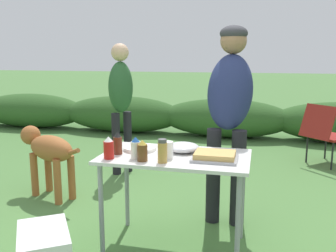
{
  "coord_description": "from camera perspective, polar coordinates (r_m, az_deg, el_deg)",
  "views": [
    {
      "loc": [
        0.59,
        -2.64,
        1.47
      ],
      "look_at": [
        -0.14,
        0.35,
        0.89
      ],
      "focal_mm": 40.0,
      "sensor_mm": 36.0,
      "label": 1
    }
  ],
  "objects": [
    {
      "name": "ketchup_bottle",
      "position": [
        2.72,
        -9.02,
        -3.35
      ],
      "size": [
        0.07,
        0.07,
        0.16
      ],
      "color": "red",
      "rests_on": "folding_table"
    },
    {
      "name": "shrub_hedge",
      "position": [
        6.89,
        8.74,
        1.21
      ],
      "size": [
        14.4,
        0.9,
        0.69
      ],
      "color": "#2D5623",
      "rests_on": "ground"
    },
    {
      "name": "food_tray",
      "position": [
        2.69,
        7.15,
        -4.59
      ],
      "size": [
        0.32,
        0.26,
        0.06
      ],
      "color": "#9E9EA3",
      "rests_on": "folding_table"
    },
    {
      "name": "paper_cup_stack",
      "position": [
        2.7,
        -0.04,
        -3.67
      ],
      "size": [
        0.08,
        0.08,
        0.12
      ],
      "primitive_type": "cylinder",
      "color": "white",
      "rests_on": "folding_table"
    },
    {
      "name": "standing_person_in_olive_jacket",
      "position": [
        3.32,
        9.38,
        3.85
      ],
      "size": [
        0.42,
        0.54,
        1.73
      ],
      "rotation": [
        0.0,
        0.0,
        -0.05
      ],
      "color": "black",
      "rests_on": "ground"
    },
    {
      "name": "plate_stack",
      "position": [
        2.95,
        -4.32,
        -3.42
      ],
      "size": [
        0.26,
        0.26,
        0.03
      ],
      "primitive_type": "cylinder",
      "color": "white",
      "rests_on": "folding_table"
    },
    {
      "name": "standing_person_in_gray_fleece",
      "position": [
        4.65,
        -7.18,
        4.61
      ],
      "size": [
        0.38,
        0.4,
        1.62
      ],
      "rotation": [
        0.0,
        0.0,
        0.99
      ],
      "color": "black",
      "rests_on": "ground"
    },
    {
      "name": "bbq_sauce_bottle",
      "position": [
        2.84,
        -7.66,
        -2.69
      ],
      "size": [
        0.07,
        0.07,
        0.17
      ],
      "color": "#562314",
      "rests_on": "folding_table"
    },
    {
      "name": "dog",
      "position": [
        4.1,
        -17.82,
        -3.57
      ],
      "size": [
        0.91,
        0.49,
        0.73
      ],
      "rotation": [
        0.0,
        0.0,
        1.16
      ],
      "color": "#9E5B2D",
      "rests_on": "ground"
    },
    {
      "name": "mayo_bottle",
      "position": [
        2.7,
        -4.95,
        -3.41
      ],
      "size": [
        0.07,
        0.07,
        0.16
      ],
      "color": "silver",
      "rests_on": "folding_table"
    },
    {
      "name": "camp_chair_green_behind_table",
      "position": [
        5.45,
        22.82,
        -0.76
      ],
      "size": [
        0.74,
        0.74,
        0.83
      ],
      "rotation": [
        0.0,
        0.0,
        -0.8
      ],
      "color": "maroon",
      "rests_on": "ground"
    },
    {
      "name": "mixing_bowl",
      "position": [
        2.89,
        2.29,
        -3.25
      ],
      "size": [
        0.25,
        0.25,
        0.07
      ],
      "primitive_type": "ellipsoid",
      "color": "silver",
      "rests_on": "folding_table"
    },
    {
      "name": "beer_bottle",
      "position": [
        2.64,
        -3.93,
        -3.82
      ],
      "size": [
        0.07,
        0.07,
        0.15
      ],
      "color": "brown",
      "rests_on": "folding_table"
    },
    {
      "name": "ground_plane",
      "position": [
        3.08,
        1.07,
        -17.88
      ],
      "size": [
        60.0,
        60.0,
        0.0
      ],
      "primitive_type": "plane",
      "color": "#4C7A3D"
    },
    {
      "name": "folding_table",
      "position": [
        2.82,
        1.12,
        -5.97
      ],
      "size": [
        1.1,
        0.64,
        0.74
      ],
      "color": "silver",
      "rests_on": "ground"
    },
    {
      "name": "spice_jar",
      "position": [
        2.59,
        -0.85,
        -3.86
      ],
      "size": [
        0.07,
        0.07,
        0.17
      ],
      "color": "#B2893D",
      "rests_on": "folding_table"
    }
  ]
}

